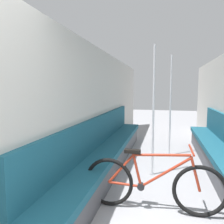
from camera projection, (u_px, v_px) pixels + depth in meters
wall_left at (97, 108)px, 4.24m from camera, size 0.10×9.57×2.29m
bench_seat_row_left at (108, 153)px, 4.13m from camera, size 0.49×5.09×1.01m
bicycle at (152, 184)px, 2.69m from camera, size 1.74×0.46×0.82m
grab_pole_near at (170, 107)px, 4.89m from camera, size 0.08×0.08×2.27m
grab_pole_far at (154, 113)px, 3.77m from camera, size 0.08×0.08×2.27m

